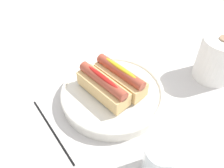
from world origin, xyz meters
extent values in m
plane|color=beige|center=(0.00, 0.00, 0.00)|extent=(2.40, 2.40, 0.00)
cylinder|color=silver|center=(0.00, 0.02, 0.01)|extent=(0.27, 0.27, 0.03)
torus|color=silver|center=(0.00, 0.02, 0.03)|extent=(0.27, 0.27, 0.01)
cube|color=#DBB270|center=(0.00, -0.01, 0.06)|extent=(0.16, 0.09, 0.04)
cylinder|color=#A84733|center=(0.00, -0.01, 0.08)|extent=(0.15, 0.06, 0.03)
ellipsoid|color=red|center=(0.00, -0.01, 0.09)|extent=(0.11, 0.04, 0.01)
cube|color=#DBB270|center=(-0.01, 0.04, 0.06)|extent=(0.16, 0.09, 0.04)
cylinder|color=#A84733|center=(-0.01, 0.04, 0.08)|extent=(0.15, 0.06, 0.03)
ellipsoid|color=gold|center=(-0.01, 0.04, 0.09)|extent=(0.11, 0.04, 0.01)
cylinder|color=white|center=(0.22, 0.00, 0.04)|extent=(0.07, 0.07, 0.09)
cylinder|color=silver|center=(0.22, 0.00, 0.04)|extent=(0.06, 0.06, 0.07)
cylinder|color=white|center=(0.06, 0.32, 0.07)|extent=(0.11, 0.11, 0.13)
cylinder|color=black|center=(0.02, -0.16, 0.00)|extent=(0.22, 0.03, 0.01)
camera|label=1|loc=(0.37, -0.19, 0.50)|focal=38.43mm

